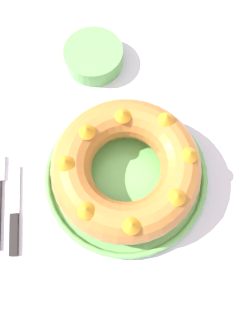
% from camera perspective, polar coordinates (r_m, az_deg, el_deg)
% --- Properties ---
extents(ground_plane, '(8.00, 8.00, 0.00)m').
position_cam_1_polar(ground_plane, '(1.38, 1.12, -10.69)').
color(ground_plane, '#4C4742').
extents(dining_table, '(1.14, 1.04, 0.72)m').
position_cam_1_polar(dining_table, '(0.76, 2.00, -4.37)').
color(dining_table, silver).
rests_on(dining_table, ground_plane).
extents(serving_dish, '(0.33, 0.33, 0.02)m').
position_cam_1_polar(serving_dish, '(0.66, -0.00, -1.32)').
color(serving_dish, '#6BB760').
rests_on(serving_dish, dining_table).
extents(bundt_cake, '(0.28, 0.28, 0.09)m').
position_cam_1_polar(bundt_cake, '(0.62, 0.01, 0.02)').
color(bundt_cake, '#C67538').
rests_on(bundt_cake, serving_dish).
extents(cake_knife, '(0.02, 0.18, 0.01)m').
position_cam_1_polar(cake_knife, '(0.69, -18.86, -7.81)').
color(cake_knife, black).
rests_on(cake_knife, dining_table).
extents(side_bowl, '(0.13, 0.13, 0.04)m').
position_cam_1_polar(side_bowl, '(0.78, -5.64, 18.74)').
color(side_bowl, '#6BB760').
rests_on(side_bowl, dining_table).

